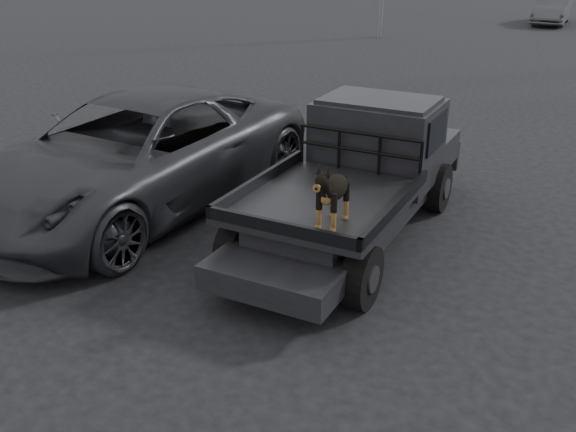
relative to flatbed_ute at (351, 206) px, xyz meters
The scene contains 7 objects.
ground 2.16m from the flatbed_ute, 95.12° to the right, with size 120.00×120.00×0.00m, color black.
flatbed_ute is the anchor object (origin of this frame).
ute_cab 1.31m from the flatbed_ute, 90.00° to the left, with size 1.72×1.30×0.88m, color black, non-canonical shape.
headache_rack 0.76m from the flatbed_ute, 90.00° to the left, with size 1.80×0.08×0.55m, color black, non-canonical shape.
dog 1.84m from the flatbed_ute, 75.98° to the right, with size 0.32×0.60×0.74m, color black, non-canonical shape.
parked_suv 3.44m from the flatbed_ute, behind, with size 2.87×6.22×1.73m, color #303136.
distant_car_a 26.60m from the flatbed_ute, 91.09° to the left, with size 1.44×4.12×1.36m, color #47474B.
Camera 1 is at (3.22, -5.67, 3.96)m, focal length 40.00 mm.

